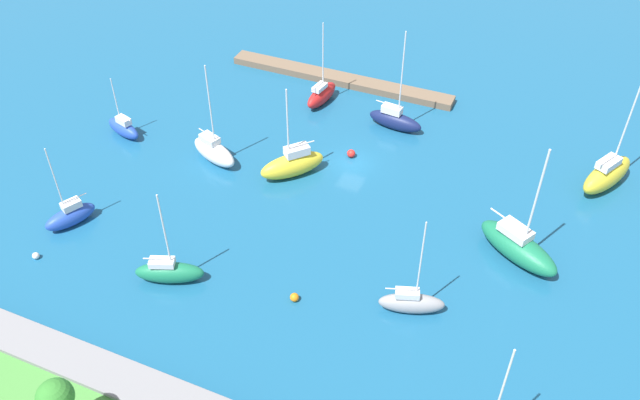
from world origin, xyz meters
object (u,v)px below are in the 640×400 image
sailboat_blue_far_south (123,128)px  mooring_buoy_orange (294,297)px  sailboat_red_mid_basin (322,94)px  sailboat_green_by_breakwater (518,246)px  sailboat_gray_center_basin (411,302)px  mooring_buoy_white (36,256)px  sailboat_white_outer_mooring (214,151)px  sailboat_yellow_near_pier (293,164)px  sailboat_navy_east_end (395,120)px  sailboat_blue_along_channel (70,216)px  sailboat_yellow_off_beacon (607,174)px  park_tree_midwest (55,397)px  sailboat_green_lone_north (169,272)px  pier_dock (340,79)px  mooring_buoy_red (351,153)px

sailboat_blue_far_south → mooring_buoy_orange: bearing=169.3°
sailboat_red_mid_basin → sailboat_green_by_breakwater: bearing=-113.7°
sailboat_gray_center_basin → mooring_buoy_white: size_ratio=15.90×
sailboat_white_outer_mooring → sailboat_yellow_near_pier: sailboat_white_outer_mooring is taller
sailboat_red_mid_basin → sailboat_navy_east_end: 9.37m
sailboat_blue_along_channel → sailboat_white_outer_mooring: bearing=178.0°
sailboat_blue_far_south → sailboat_yellow_off_beacon: 49.16m
sailboat_yellow_off_beacon → park_tree_midwest: bearing=172.0°
sailboat_yellow_off_beacon → sailboat_blue_along_channel: sailboat_yellow_off_beacon is taller
sailboat_navy_east_end → sailboat_gray_center_basin: bearing=-62.7°
sailboat_navy_east_end → mooring_buoy_white: sailboat_navy_east_end is taller
park_tree_midwest → sailboat_gray_center_basin: size_ratio=0.55×
sailboat_gray_center_basin → mooring_buoy_orange: sailboat_gray_center_basin is taller
sailboat_green_by_breakwater → sailboat_blue_far_south: (41.84, -1.83, -0.32)m
sailboat_yellow_off_beacon → sailboat_green_lone_north: bearing=157.9°
sailboat_blue_far_south → sailboat_gray_center_basin: sailboat_gray_center_basin is taller
park_tree_midwest → sailboat_navy_east_end: (-8.11, -43.21, -3.91)m
pier_dock → sailboat_green_lone_north: size_ratio=2.96×
sailboat_gray_center_basin → mooring_buoy_red: (11.64, -17.04, -0.55)m
park_tree_midwest → sailboat_gray_center_basin: (-17.31, -19.47, -4.03)m
sailboat_blue_far_south → mooring_buoy_red: 24.38m
pier_dock → sailboat_gray_center_basin: 35.43m
sailboat_yellow_off_beacon → mooring_buoy_white: (43.90, 29.39, -1.22)m
sailboat_blue_far_south → sailboat_blue_along_channel: 14.03m
sailboat_green_by_breakwater → sailboat_gray_center_basin: sailboat_green_by_breakwater is taller
sailboat_navy_east_end → sailboat_green_by_breakwater: bearing=-36.4°
sailboat_red_mid_basin → sailboat_navy_east_end: (-9.25, 1.54, -0.01)m
sailboat_green_by_breakwater → sailboat_yellow_off_beacon: bearing=94.5°
sailboat_yellow_off_beacon → sailboat_yellow_near_pier: size_ratio=1.25×
mooring_buoy_white → sailboat_red_mid_basin: bearing=-111.6°
sailboat_blue_along_channel → sailboat_red_mid_basin: bearing=-178.7°
sailboat_yellow_off_beacon → sailboat_navy_east_end: 21.85m
sailboat_blue_far_south → sailboat_white_outer_mooring: 11.15m
sailboat_yellow_off_beacon → mooring_buoy_red: (24.24, 5.20, -1.10)m
sailboat_navy_east_end → sailboat_green_lone_north: bearing=-103.3°
sailboat_blue_along_channel → pier_dock: bearing=-175.5°
sailboat_navy_east_end → mooring_buoy_orange: (-0.30, 26.42, -0.72)m
sailboat_white_outer_mooring → sailboat_green_lone_north: sailboat_white_outer_mooring is taller
sailboat_yellow_off_beacon → sailboat_blue_along_channel: size_ratio=1.44×
mooring_buoy_orange → sailboat_navy_east_end: bearing=-89.3°
mooring_buoy_red → mooring_buoy_white: mooring_buoy_red is taller
sailboat_green_lone_north → sailboat_blue_along_channel: sailboat_green_lone_north is taller
sailboat_green_by_breakwater → sailboat_blue_along_channel: 39.60m
pier_dock → sailboat_white_outer_mooring: 20.32m
sailboat_yellow_off_beacon → mooring_buoy_red: size_ratio=14.57×
sailboat_gray_center_basin → mooring_buoy_orange: bearing=177.8°
sailboat_blue_along_channel → sailboat_green_by_breakwater: bearing=133.3°
sailboat_green_by_breakwater → sailboat_gray_center_basin: bearing=-95.9°
sailboat_white_outer_mooring → sailboat_green_lone_north: size_ratio=1.19×
pier_dock → sailboat_red_mid_basin: (0.22, 5.10, 0.70)m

